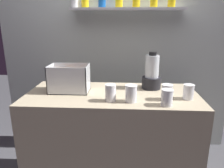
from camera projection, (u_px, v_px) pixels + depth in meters
The scene contains 9 objects.
counter at pixel (112, 142), 1.90m from camera, with size 1.40×0.64×0.90m, color tan.
back_wall_unit at pixel (117, 40), 2.40m from camera, with size 2.60×0.24×2.50m.
carrot_display_bin at pixel (69, 83), 1.80m from camera, with size 0.32×0.20×0.22m.
blender_pitcher at pixel (152, 74), 1.87m from camera, with size 0.17×0.17×0.32m.
juice_cup_orange_far_left at pixel (111, 94), 1.59m from camera, with size 0.08×0.08×0.13m.
juice_cup_mango_left at pixel (131, 94), 1.57m from camera, with size 0.09×0.09×0.13m.
juice_cup_orange_middle at pixel (167, 99), 1.50m from camera, with size 0.08×0.08×0.12m.
juice_cup_beet_right at pixel (167, 93), 1.61m from camera, with size 0.09×0.09×0.12m.
juice_cup_mango_far_right at pixel (188, 93), 1.63m from camera, with size 0.08×0.08×0.11m.
Camera 1 is at (0.10, -1.67, 1.48)m, focal length 34.62 mm.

